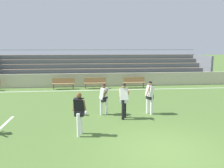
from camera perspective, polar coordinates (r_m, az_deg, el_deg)
The scene contains 12 objects.
ground_plane at distance 7.96m, azimuth 13.08°, elevation -16.33°, with size 160.00×160.00×0.00m, color #4C6B30.
field_line_sideline at distance 17.90m, azimuth 2.11°, elevation -1.47°, with size 44.00×0.12×0.01m, color white.
sideline_wall at distance 19.48m, azimuth 1.43°, elevation 1.15°, with size 48.00×0.16×1.15m, color beige.
bleacher_stand at distance 22.24m, azimuth -2.73°, elevation 4.20°, with size 20.90×4.39×3.09m.
bench_near_bin at distance 18.53m, azimuth -12.30°, elevation 0.40°, with size 1.80×0.40×0.90m.
bench_far_right at distance 18.78m, azimuth 5.65°, elevation 0.69°, with size 1.80×0.40×0.90m.
bench_near_wall_gap at distance 18.41m, azimuth -4.37°, elevation 0.53°, with size 1.80×0.40×0.90m.
player_white_dropping_back at distance 11.28m, azimuth -2.08°, elevation -3.17°, with size 0.50×0.68×1.61m.
player_white_wide_left at distance 10.65m, azimuth 3.09°, elevation -3.54°, with size 0.47×0.57×1.72m.
player_dark_on_ball at distance 8.76m, azimuth -8.34°, elevation -6.57°, with size 0.54×0.43×1.71m.
player_white_deep_cover at distance 11.54m, azimuth 9.60°, elevation -2.64°, with size 0.54×0.47×1.71m.
soccer_ball at distance 11.48m, azimuth -6.85°, elevation -7.37°, with size 0.22×0.22×0.22m, color white.
Camera 1 is at (-2.42, -6.75, 3.46)m, focal length 35.86 mm.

